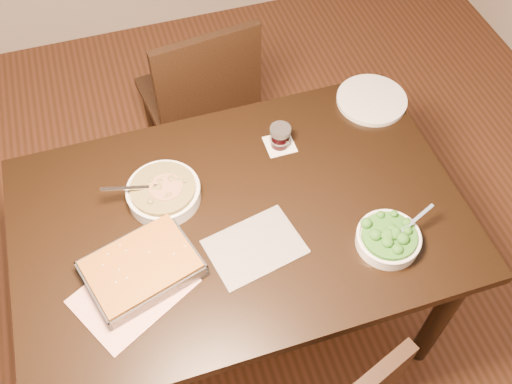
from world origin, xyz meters
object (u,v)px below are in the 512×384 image
(stew_bowl, at_px, (164,192))
(dinner_plate, at_px, (372,100))
(chair_far, at_px, (202,99))
(baking_dish, at_px, (142,268))
(wine_tumbler, at_px, (280,136))
(table, at_px, (240,231))
(broccoli_bowl, at_px, (388,238))

(stew_bowl, distance_m, dinner_plate, 0.83)
(dinner_plate, relative_size, chair_far, 0.28)
(stew_bowl, xyz_separation_m, baking_dish, (-0.12, -0.24, -0.00))
(dinner_plate, height_order, chair_far, chair_far)
(stew_bowl, height_order, dinner_plate, stew_bowl)
(baking_dish, xyz_separation_m, wine_tumbler, (0.54, 0.34, 0.02))
(wine_tumbler, relative_size, chair_far, 0.09)
(table, distance_m, stew_bowl, 0.28)
(baking_dish, height_order, dinner_plate, baking_dish)
(wine_tumbler, height_order, chair_far, chair_far)
(stew_bowl, xyz_separation_m, wine_tumbler, (0.42, 0.10, 0.01))
(table, distance_m, dinner_plate, 0.69)
(table, distance_m, broccoli_bowl, 0.48)
(wine_tumbler, bearing_deg, baking_dish, -147.44)
(stew_bowl, bearing_deg, baking_dish, -115.61)
(broccoli_bowl, height_order, chair_far, chair_far)
(stew_bowl, relative_size, dinner_plate, 1.03)
(table, height_order, dinner_plate, dinner_plate)
(wine_tumbler, distance_m, chair_far, 0.62)
(stew_bowl, relative_size, baking_dish, 0.71)
(broccoli_bowl, xyz_separation_m, chair_far, (-0.34, 1.00, -0.26))
(stew_bowl, bearing_deg, chair_far, 67.26)
(wine_tumbler, relative_size, dinner_plate, 0.32)
(table, xyz_separation_m, stew_bowl, (-0.21, 0.13, 0.13))
(wine_tumbler, xyz_separation_m, dinner_plate, (0.39, 0.09, -0.04))
(table, height_order, wine_tumbler, wine_tumbler)
(broccoli_bowl, distance_m, baking_dish, 0.73)
(broccoli_bowl, distance_m, wine_tumbler, 0.50)
(broccoli_bowl, distance_m, chair_far, 1.09)
(broccoli_bowl, height_order, baking_dish, broccoli_bowl)
(stew_bowl, xyz_separation_m, broccoli_bowl, (0.60, -0.37, -0.01))
(stew_bowl, height_order, baking_dish, stew_bowl)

